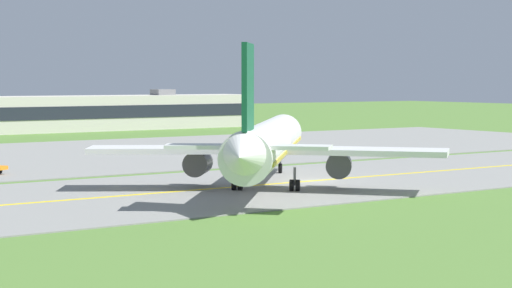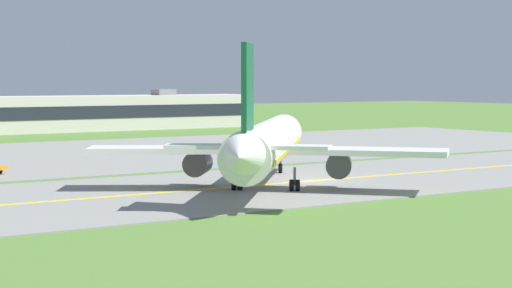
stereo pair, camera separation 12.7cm
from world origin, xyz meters
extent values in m
plane|color=#517A33|center=(0.00, 0.00, 0.00)|extent=(500.00, 500.00, 0.00)
cube|color=gray|center=(0.00, 0.00, 0.05)|extent=(240.00, 28.00, 0.10)
cube|color=gray|center=(10.00, 42.00, 0.05)|extent=(140.00, 52.00, 0.10)
cube|color=yellow|center=(0.00, 0.00, 0.11)|extent=(220.00, 0.60, 0.01)
cylinder|color=white|center=(-6.57, -2.09, 4.20)|extent=(24.95, 28.59, 4.00)
cone|color=white|center=(5.15, 11.83, 4.20)|extent=(4.58, 4.44, 3.80)
cone|color=white|center=(-18.42, -16.17, 4.60)|extent=(4.66, 4.64, 3.40)
cube|color=gold|center=(-6.57, -2.09, 3.70)|extent=(23.26, 26.56, 0.36)
cube|color=#1E232D|center=(3.73, 10.15, 4.90)|extent=(3.76, 3.57, 0.70)
cube|color=white|center=(-14.49, 1.70, 3.70)|extent=(15.26, 12.03, 0.50)
cylinder|color=#47474C|center=(-11.67, 1.94, 2.30)|extent=(3.95, 4.08, 2.30)
cylinder|color=black|center=(-10.64, 3.16, 2.30)|extent=(1.77, 1.54, 2.10)
cube|color=white|center=(-1.49, -9.25, 3.70)|extent=(13.59, 14.37, 0.50)
cylinder|color=#47474C|center=(-1.73, -6.43, 2.30)|extent=(3.95, 4.08, 2.30)
cylinder|color=black|center=(-0.70, -5.21, 2.30)|extent=(1.77, 1.54, 2.10)
cube|color=#145938|center=(-16.23, -13.57, 9.45)|extent=(3.14, 3.62, 6.50)
cube|color=white|center=(-18.81, -11.66, 5.00)|extent=(6.31, 5.35, 0.30)
cube|color=white|center=(-13.91, -15.78, 5.00)|extent=(5.89, 5.99, 0.30)
cylinder|color=slate|center=(1.80, 7.85, 1.38)|extent=(0.24, 0.24, 1.65)
cylinder|color=black|center=(1.80, 7.85, 0.55)|extent=(0.98, 1.07, 1.10)
cylinder|color=slate|center=(-9.85, -1.95, 1.38)|extent=(0.24, 0.24, 1.65)
cylinder|color=black|center=(-10.06, -1.77, 0.55)|extent=(0.98, 1.07, 1.10)
cylinder|color=black|center=(-9.64, -2.13, 0.55)|extent=(0.98, 1.07, 1.10)
cylinder|color=slate|center=(-5.87, -5.30, 1.38)|extent=(0.24, 0.24, 1.65)
cylinder|color=black|center=(-6.08, -5.12, 0.55)|extent=(0.98, 1.07, 1.10)
cylinder|color=black|center=(-5.66, -5.47, 0.55)|extent=(0.98, 1.07, 1.10)
cube|color=beige|center=(21.55, 96.52, 3.44)|extent=(62.63, 11.47, 6.89)
cube|color=#1E232D|center=(21.55, 90.74, 3.79)|extent=(60.12, 0.10, 2.48)
cube|color=slate|center=(34.07, 96.52, 7.49)|extent=(4.00, 4.00, 1.20)
camera|label=1|loc=(-52.26, -69.00, 9.94)|focal=62.24mm
camera|label=2|loc=(-52.16, -69.07, 9.94)|focal=62.24mm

